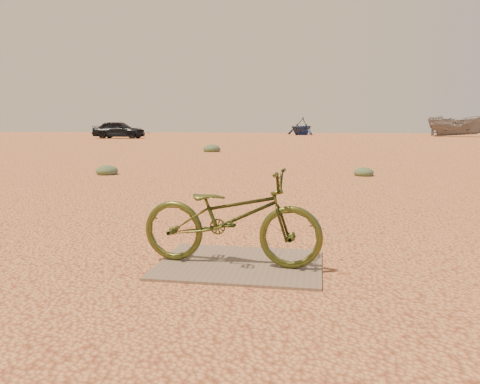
% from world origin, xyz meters
% --- Properties ---
extents(ground, '(120.00, 120.00, 0.00)m').
position_xyz_m(ground, '(0.00, 0.00, 0.00)').
color(ground, '#E89A5A').
rests_on(ground, ground).
extents(plywood_board, '(1.40, 1.08, 0.02)m').
position_xyz_m(plywood_board, '(0.08, -0.26, 0.01)').
color(plywood_board, brown).
rests_on(plywood_board, ground).
extents(bicycle, '(1.59, 0.64, 0.82)m').
position_xyz_m(bicycle, '(0.00, -0.29, 0.43)').
color(bicycle, '#3C4519').
rests_on(bicycle, plywood_board).
extents(car, '(4.35, 1.90, 1.46)m').
position_xyz_m(car, '(-15.92, 33.00, 0.73)').
color(car, black).
rests_on(car, ground).
extents(boat_near_left, '(4.94, 6.15, 1.13)m').
position_xyz_m(boat_near_left, '(-19.03, 42.20, 0.57)').
color(boat_near_left, beige).
rests_on(boat_near_left, ground).
extents(boat_far_left, '(4.62, 4.78, 1.93)m').
position_xyz_m(boat_far_left, '(-1.36, 47.64, 0.96)').
color(boat_far_left, navy).
rests_on(boat_far_left, ground).
extents(boat_mid_right, '(5.71, 3.18, 2.09)m').
position_xyz_m(boat_mid_right, '(13.50, 43.24, 1.04)').
color(boat_mid_right, slate).
rests_on(boat_mid_right, ground).
extents(kale_a, '(0.52, 0.52, 0.29)m').
position_xyz_m(kale_a, '(-4.33, 6.42, 0.00)').
color(kale_a, '#5B724C').
rests_on(kale_a, ground).
extents(kale_b, '(0.46, 0.46, 0.25)m').
position_xyz_m(kale_b, '(1.76, 7.18, 0.00)').
color(kale_b, '#5B724C').
rests_on(kale_b, ground).
extents(kale_c, '(0.75, 0.75, 0.41)m').
position_xyz_m(kale_c, '(-3.95, 15.87, 0.00)').
color(kale_c, '#5B724C').
rests_on(kale_c, ground).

